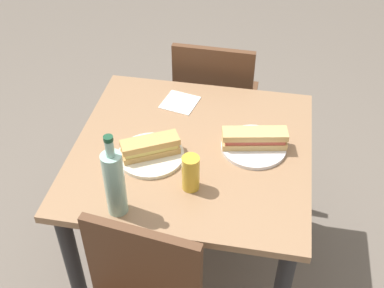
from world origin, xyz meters
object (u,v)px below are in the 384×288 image
object	(u,v)px
dining_table	(192,172)
chair_far	(214,103)
plate_near	(151,155)
baguette_sandwich_far	(255,138)
water_bottle	(115,182)
beer_glass	(191,173)
knife_near	(144,144)
baguette_sandwich_near	(150,147)
plate_far	(254,147)
knife_far	(249,135)

from	to	relation	value
dining_table	chair_far	distance (m)	0.64
dining_table	plate_near	distance (m)	0.21
dining_table	baguette_sandwich_far	size ratio (longest dim) A/B	3.57
water_bottle	beer_glass	xyz separation A→B (m)	(0.22, 0.15, -0.06)
knife_near	beer_glass	distance (m)	0.28
water_bottle	baguette_sandwich_near	bearing A→B (deg)	81.17
chair_far	baguette_sandwich_far	xyz separation A→B (m)	(0.23, -0.59, 0.29)
plate_far	knife_far	world-z (taller)	knife_far
baguette_sandwich_far	beer_glass	distance (m)	0.32
knife_near	plate_far	world-z (taller)	knife_near
dining_table	water_bottle	xyz separation A→B (m)	(-0.19, -0.35, 0.26)
chair_far	beer_glass	bearing A→B (deg)	-87.58
baguette_sandwich_near	knife_far	world-z (taller)	baguette_sandwich_near
chair_far	baguette_sandwich_near	size ratio (longest dim) A/B	3.92
plate_near	knife_far	world-z (taller)	knife_far
knife_near	baguette_sandwich_far	world-z (taller)	baguette_sandwich_far
baguette_sandwich_far	knife_near	bearing A→B (deg)	-169.79
dining_table	plate_near	bearing A→B (deg)	-151.59
dining_table	plate_far	world-z (taller)	plate_far
knife_near	knife_far	distance (m)	0.41
baguette_sandwich_far	water_bottle	xyz separation A→B (m)	(-0.42, -0.40, 0.08)
knife_far	chair_far	bearing A→B (deg)	111.55
plate_far	baguette_sandwich_far	bearing A→B (deg)	0.00
plate_near	plate_far	distance (m)	0.39
plate_near	beer_glass	distance (m)	0.23
chair_far	baguette_sandwich_far	size ratio (longest dim) A/B	3.45
chair_far	beer_glass	size ratio (longest dim) A/B	6.34
plate_near	plate_far	xyz separation A→B (m)	(0.37, 0.12, 0.00)
dining_table	knife_near	world-z (taller)	knife_near
dining_table	baguette_sandwich_near	size ratio (longest dim) A/B	4.06
plate_far	baguette_sandwich_far	world-z (taller)	baguette_sandwich_far
baguette_sandwich_near	beer_glass	distance (m)	0.22
plate_far	chair_far	bearing A→B (deg)	111.65
chair_far	plate_far	distance (m)	0.68
plate_near	baguette_sandwich_near	bearing A→B (deg)	0.00
water_bottle	beer_glass	size ratio (longest dim) A/B	2.32
plate_near	water_bottle	world-z (taller)	water_bottle
plate_near	chair_far	bearing A→B (deg)	78.78
baguette_sandwich_far	knife_far	bearing A→B (deg)	112.62
baguette_sandwich_near	plate_near	bearing A→B (deg)	180.00
baguette_sandwich_near	beer_glass	bearing A→B (deg)	-36.14
plate_far	water_bottle	distance (m)	0.59
baguette_sandwich_far	knife_far	size ratio (longest dim) A/B	1.43
dining_table	knife_far	bearing A→B (deg)	24.18
baguette_sandwich_near	plate_far	distance (m)	0.40
dining_table	knife_far	distance (m)	0.27
dining_table	water_bottle	distance (m)	0.47
chair_far	baguette_sandwich_near	bearing A→B (deg)	-101.22
dining_table	knife_near	size ratio (longest dim) A/B	5.32
baguette_sandwich_near	chair_far	bearing A→B (deg)	78.78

